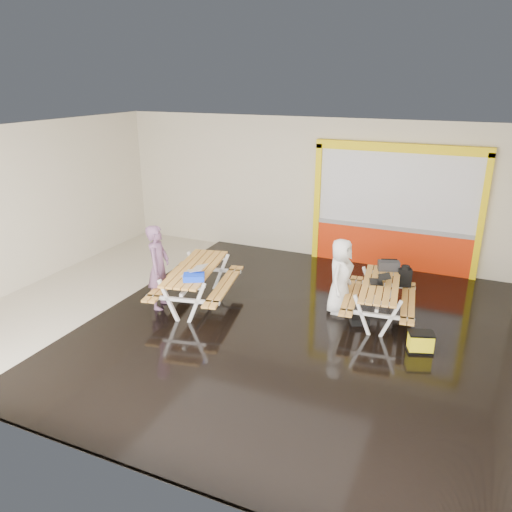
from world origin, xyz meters
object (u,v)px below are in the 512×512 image
at_px(picnic_table_left, 196,276).
at_px(blue_pouch, 194,277).
at_px(laptop_left, 194,272).
at_px(dark_case, 359,320).
at_px(fluke_bag, 420,342).
at_px(person_right, 340,276).
at_px(person_left, 159,267).
at_px(picnic_table_right, 380,292).
at_px(laptop_right, 379,280).
at_px(backpack, 405,276).
at_px(toolbox, 389,266).

relative_size(picnic_table_left, blue_pouch, 6.13).
bearing_deg(laptop_left, dark_case, 15.11).
bearing_deg(blue_pouch, fluke_bag, 6.56).
bearing_deg(blue_pouch, person_right, 29.86).
bearing_deg(person_left, picnic_table_left, -70.71).
relative_size(person_left, laptop_left, 3.57).
distance_m(person_right, laptop_left, 2.81).
bearing_deg(picnic_table_right, laptop_left, -160.15).
bearing_deg(laptop_right, person_right, -173.63).
relative_size(picnic_table_right, person_left, 1.19).
bearing_deg(laptop_right, backpack, 60.81).
xyz_separation_m(laptop_left, fluke_bag, (4.20, 0.23, -0.68)).
height_order(picnic_table_left, fluke_bag, picnic_table_left).
height_order(toolbox, backpack, toolbox).
xyz_separation_m(picnic_table_right, blue_pouch, (-3.18, -1.43, 0.31)).
relative_size(laptop_right, dark_case, 1.32).
distance_m(person_right, dark_case, 0.90).
distance_m(toolbox, dark_case, 1.37).
bearing_deg(person_right, blue_pouch, 123.43).
xyz_separation_m(picnic_table_right, person_left, (-4.08, -1.25, 0.30)).
xyz_separation_m(person_left, toolbox, (4.09, 2.00, -0.03)).
xyz_separation_m(picnic_table_left, laptop_left, (0.17, -0.35, 0.26)).
bearing_deg(person_left, dark_case, -91.06).
distance_m(blue_pouch, backpack, 4.12).
height_order(blue_pouch, fluke_bag, blue_pouch).
relative_size(blue_pouch, dark_case, 1.14).
height_order(blue_pouch, backpack, blue_pouch).
xyz_separation_m(laptop_left, dark_case, (3.05, 0.82, -0.79)).
relative_size(picnic_table_left, laptop_right, 5.29).
relative_size(picnic_table_left, dark_case, 6.99).
height_order(laptop_right, toolbox, toolbox).
bearing_deg(dark_case, laptop_left, -164.89).
distance_m(picnic_table_left, dark_case, 3.29).
bearing_deg(backpack, person_left, -156.08).
relative_size(toolbox, backpack, 1.08).
height_order(person_right, backpack, person_right).
bearing_deg(picnic_table_left, laptop_right, 14.45).
height_order(picnic_table_left, blue_pouch, blue_pouch).
height_order(laptop_right, blue_pouch, blue_pouch).
bearing_deg(picnic_table_right, blue_pouch, -155.71).
bearing_deg(blue_pouch, laptop_left, 120.61).
height_order(person_left, person_right, person_left).
bearing_deg(fluke_bag, blue_pouch, -173.44).
bearing_deg(blue_pouch, person_left, 168.46).
bearing_deg(backpack, picnic_table_left, -157.70).
xyz_separation_m(person_right, blue_pouch, (-2.42, -1.39, 0.10)).
relative_size(person_left, toolbox, 3.74).
distance_m(picnic_table_right, blue_pouch, 3.50).
xyz_separation_m(laptop_left, blue_pouch, (0.14, -0.24, -0.00)).
bearing_deg(person_left, person_right, -84.08).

